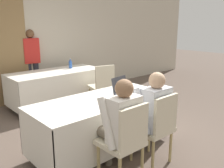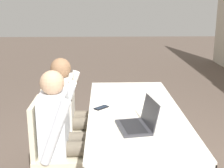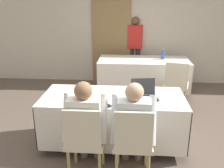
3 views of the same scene
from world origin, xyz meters
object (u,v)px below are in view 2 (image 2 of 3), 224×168
(chair_near_right, at_px, (52,147))
(person_checkered_shirt, at_px, (70,107))
(laptop, at_px, (138,123))
(cell_phone, at_px, (101,108))
(person_white_shirt, at_px, (64,129))
(chair_near_left, at_px, (61,122))

(chair_near_right, distance_m, person_checkered_shirt, 0.58)
(chair_near_right, bearing_deg, laptop, -101.93)
(cell_phone, relative_size, chair_near_right, 0.16)
(cell_phone, distance_m, person_white_shirt, 0.46)
(chair_near_right, bearing_deg, person_checkered_shirt, -10.87)
(person_checkered_shirt, bearing_deg, cell_phone, -124.46)
(chair_near_left, bearing_deg, chair_near_right, -180.00)
(laptop, distance_m, person_white_shirt, 0.64)
(person_white_shirt, bearing_deg, chair_near_right, 90.00)
(laptop, bearing_deg, person_white_shirt, -113.48)
(chair_near_right, relative_size, person_checkered_shirt, 0.78)
(laptop, bearing_deg, person_checkered_shirt, -148.25)
(laptop, height_order, chair_near_right, laptop)
(laptop, bearing_deg, chair_near_right, -111.51)
(laptop, height_order, cell_phone, laptop)
(chair_near_left, bearing_deg, person_checkered_shirt, -90.00)
(person_checkered_shirt, bearing_deg, person_white_shirt, -180.00)
(chair_near_left, bearing_deg, person_white_shirt, -169.13)
(person_checkered_shirt, bearing_deg, chair_near_left, 90.00)
(chair_near_left, bearing_deg, cell_phone, -117.30)
(chair_near_right, xyz_separation_m, person_white_shirt, (0.00, 0.10, 0.16))
(person_checkered_shirt, distance_m, person_white_shirt, 0.54)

